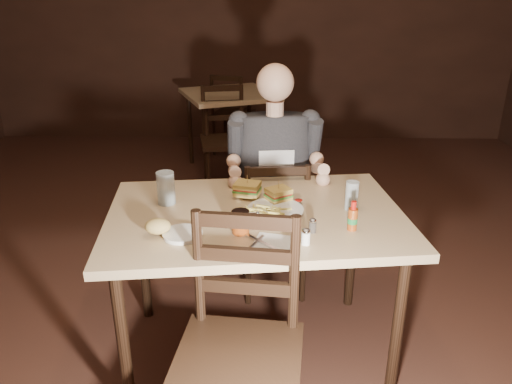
{
  "coord_description": "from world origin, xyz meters",
  "views": [
    {
      "loc": [
        0.19,
        -2.35,
        1.71
      ],
      "look_at": [
        0.15,
        -0.27,
        0.85
      ],
      "focal_mm": 35.0,
      "sensor_mm": 36.0,
      "label": 1
    }
  ],
  "objects_px": {
    "hot_sauce": "(353,216)",
    "chair_far": "(273,224)",
    "dinner_plate": "(275,211)",
    "syrup_dispenser": "(241,222)",
    "chair_near": "(238,360)",
    "glass_right": "(352,196)",
    "bg_chair_near": "(225,141)",
    "glass_left": "(166,188)",
    "diner": "(275,150)",
    "bg_table": "(229,102)",
    "side_plate": "(183,235)",
    "bg_chair_far": "(233,114)",
    "main_table": "(256,227)"
  },
  "relations": [
    {
      "from": "dinner_plate",
      "to": "glass_right",
      "type": "bearing_deg",
      "value": 6.88
    },
    {
      "from": "glass_left",
      "to": "glass_right",
      "type": "bearing_deg",
      "value": -3.48
    },
    {
      "from": "glass_left",
      "to": "bg_chair_far",
      "type": "bearing_deg",
      "value": 87.94
    },
    {
      "from": "bg_chair_near",
      "to": "bg_chair_far",
      "type": "bearing_deg",
      "value": 79.74
    },
    {
      "from": "hot_sauce",
      "to": "main_table",
      "type": "bearing_deg",
      "value": 158.4
    },
    {
      "from": "chair_near",
      "to": "bg_chair_near",
      "type": "distance_m",
      "value": 2.78
    },
    {
      "from": "diner",
      "to": "side_plate",
      "type": "height_order",
      "value": "diner"
    },
    {
      "from": "chair_far",
      "to": "glass_left",
      "type": "distance_m",
      "value": 0.82
    },
    {
      "from": "hot_sauce",
      "to": "chair_far",
      "type": "bearing_deg",
      "value": 113.0
    },
    {
      "from": "syrup_dispenser",
      "to": "bg_table",
      "type": "bearing_deg",
      "value": 88.33
    },
    {
      "from": "chair_near",
      "to": "hot_sauce",
      "type": "distance_m",
      "value": 0.74
    },
    {
      "from": "bg_table",
      "to": "chair_near",
      "type": "height_order",
      "value": "chair_near"
    },
    {
      "from": "diner",
      "to": "hot_sauce",
      "type": "height_order",
      "value": "diner"
    },
    {
      "from": "main_table",
      "to": "bg_chair_far",
      "type": "distance_m",
      "value": 3.27
    },
    {
      "from": "dinner_plate",
      "to": "hot_sauce",
      "type": "bearing_deg",
      "value": -27.42
    },
    {
      "from": "bg_table",
      "to": "side_plate",
      "type": "bearing_deg",
      "value": -89.79
    },
    {
      "from": "side_plate",
      "to": "main_table",
      "type": "bearing_deg",
      "value": 38.22
    },
    {
      "from": "bg_chair_near",
      "to": "dinner_plate",
      "type": "relative_size",
      "value": 3.68
    },
    {
      "from": "chair_near",
      "to": "hot_sauce",
      "type": "xyz_separation_m",
      "value": [
        0.46,
        0.47,
        0.35
      ]
    },
    {
      "from": "chair_far",
      "to": "glass_left",
      "type": "height_order",
      "value": "glass_left"
    },
    {
      "from": "bg_chair_near",
      "to": "hot_sauce",
      "type": "distance_m",
      "value": 2.44
    },
    {
      "from": "glass_left",
      "to": "chair_far",
      "type": "bearing_deg",
      "value": 43.68
    },
    {
      "from": "glass_left",
      "to": "syrup_dispenser",
      "type": "xyz_separation_m",
      "value": [
        0.36,
        -0.29,
        -0.03
      ]
    },
    {
      "from": "bg_chair_far",
      "to": "diner",
      "type": "relative_size",
      "value": 0.95
    },
    {
      "from": "main_table",
      "to": "chair_near",
      "type": "height_order",
      "value": "chair_near"
    },
    {
      "from": "glass_right",
      "to": "chair_far",
      "type": "bearing_deg",
      "value": 122.6
    },
    {
      "from": "glass_right",
      "to": "bg_chair_far",
      "type": "bearing_deg",
      "value": 102.95
    },
    {
      "from": "chair_near",
      "to": "glass_right",
      "type": "xyz_separation_m",
      "value": [
        0.48,
        0.67,
        0.35
      ]
    },
    {
      "from": "chair_far",
      "to": "dinner_plate",
      "type": "height_order",
      "value": "chair_far"
    },
    {
      "from": "syrup_dispenser",
      "to": "side_plate",
      "type": "relative_size",
      "value": 0.61
    },
    {
      "from": "diner",
      "to": "syrup_dispenser",
      "type": "distance_m",
      "value": 0.75
    },
    {
      "from": "chair_far",
      "to": "bg_chair_near",
      "type": "bearing_deg",
      "value": -81.68
    },
    {
      "from": "dinner_plate",
      "to": "syrup_dispenser",
      "type": "relative_size",
      "value": 2.53
    },
    {
      "from": "glass_right",
      "to": "bg_chair_near",
      "type": "bearing_deg",
      "value": 109.3
    },
    {
      "from": "bg_chair_far",
      "to": "side_plate",
      "type": "relative_size",
      "value": 5.44
    },
    {
      "from": "main_table",
      "to": "dinner_plate",
      "type": "height_order",
      "value": "dinner_plate"
    },
    {
      "from": "main_table",
      "to": "bg_chair_far",
      "type": "xyz_separation_m",
      "value": [
        -0.3,
        3.25,
        -0.26
      ]
    },
    {
      "from": "bg_table",
      "to": "bg_chair_far",
      "type": "xyz_separation_m",
      "value": [
        -0.0,
        0.55,
        -0.25
      ]
    },
    {
      "from": "diner",
      "to": "bg_chair_near",
      "type": "bearing_deg",
      "value": 98.09
    },
    {
      "from": "main_table",
      "to": "glass_left",
      "type": "bearing_deg",
      "value": 166.82
    },
    {
      "from": "bg_table",
      "to": "side_plate",
      "type": "xyz_separation_m",
      "value": [
        0.01,
        -2.93,
        0.1
      ]
    },
    {
      "from": "chair_near",
      "to": "dinner_plate",
      "type": "distance_m",
      "value": 0.71
    },
    {
      "from": "chair_far",
      "to": "diner",
      "type": "distance_m",
      "value": 0.47
    },
    {
      "from": "main_table",
      "to": "bg_chair_far",
      "type": "height_order",
      "value": "bg_chair_far"
    },
    {
      "from": "dinner_plate",
      "to": "syrup_dispenser",
      "type": "bearing_deg",
      "value": -126.08
    },
    {
      "from": "bg_table",
      "to": "chair_near",
      "type": "xyz_separation_m",
      "value": [
        0.25,
        -3.32,
        -0.2
      ]
    },
    {
      "from": "chair_far",
      "to": "glass_left",
      "type": "bearing_deg",
      "value": 37.89
    },
    {
      "from": "diner",
      "to": "glass_left",
      "type": "xyz_separation_m",
      "value": [
        -0.51,
        -0.44,
        -0.04
      ]
    },
    {
      "from": "bg_chair_near",
      "to": "syrup_dispenser",
      "type": "relative_size",
      "value": 9.31
    },
    {
      "from": "chair_near",
      "to": "chair_far",
      "type": "bearing_deg",
      "value": 89.76
    }
  ]
}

